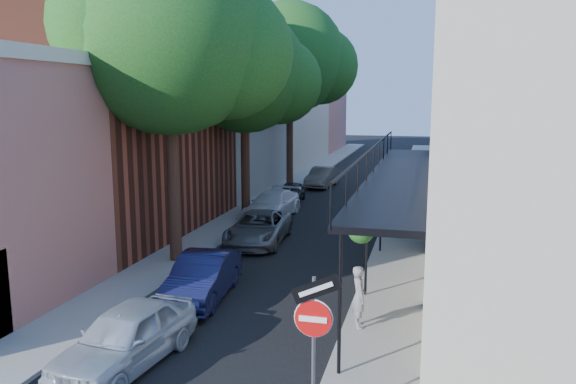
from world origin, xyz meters
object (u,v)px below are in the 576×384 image
Objects in this scene: oak_near at (184,41)px; parked_car_a at (126,337)px; oak_mid at (253,74)px; parked_car_f at (322,177)px; sign_post at (314,325)px; parked_car_e at (291,192)px; parked_car_c at (259,228)px; parked_car_d at (272,205)px; oak_far at (298,60)px; pedestrian at (359,297)px; parked_car_b at (202,277)px.

oak_near is 10.83m from parked_car_a.
oak_mid is at bearing 103.78° from parked_car_a.
oak_mid is 2.56× the size of parked_car_f.
sign_post is 22.35m from parked_car_e.
parked_car_f is (1.45, 18.17, -7.22)m from oak_near.
parked_car_e is at bearing 92.02° from parked_car_c.
parked_car_d is 10.18m from parked_car_f.
oak_mid reaches higher than parked_car_a.
parked_car_d is at bearing -84.55° from oak_far.
parked_car_c is at bearing 14.99° from pedestrian.
oak_near is at bearing -122.02° from parked_car_c.
oak_near is 8.24m from parked_car_b.
oak_far reaches higher than parked_car_e.
oak_mid is 2.20× the size of parked_car_c.
oak_near reaches higher than parked_car_e.
parked_car_a is 5.76m from pedestrian.
parked_car_d is (0.87, 8.01, -7.22)m from oak_near.
oak_far is at bearing -0.89° from pedestrian.
oak_near is 17.01m from oak_far.
parked_car_e is 17.98m from pedestrian.
oak_mid is 17.18m from parked_car_a.
parked_car_a is at bearing -94.92° from parked_car_b.
parked_car_d is 1.15× the size of parked_car_f.
parked_car_a is (-4.56, 1.43, -1.35)m from sign_post.
parked_car_a is (1.97, -7.86, -7.19)m from oak_near.
pedestrian is at bearing -72.71° from oak_far.
parked_car_b is 21.67m from parked_car_f.
parked_car_c is (-0.29, 10.96, -0.04)m from parked_car_a.
oak_near is 0.96× the size of oak_far.
parked_car_f is 23.47m from pedestrian.
parked_car_f is at bearing 87.20° from parked_car_c.
oak_near is 2.79× the size of parked_car_b.
oak_far is at bearing 101.01° from parked_car_a.
parked_car_e is at bearing 96.32° from parked_car_d.
oak_mid is 9.12m from oak_far.
oak_near is at bearing -89.23° from parked_car_f.
parked_car_b is at bearing -79.68° from parked_car_d.
oak_mid reaches higher than pedestrian.
sign_post is 7.50m from parked_car_b.
sign_post is 0.25× the size of oak_far.
oak_near is 2.50× the size of parked_car_d.
sign_post is 27.80m from oak_far.
parked_car_f is (-0.51, 21.66, -0.02)m from parked_car_b.
parked_car_c is at bearing -70.46° from oak_mid.
pedestrian reaches higher than parked_car_c.
sign_post is at bearing -66.97° from parked_car_d.
parked_car_c is at bearing -83.81° from parked_car_f.
parked_car_b is (1.94, -20.50, -7.58)m from oak_far.
oak_far is 26.07m from parked_car_a.
parked_car_a is 1.02× the size of parked_car_f.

